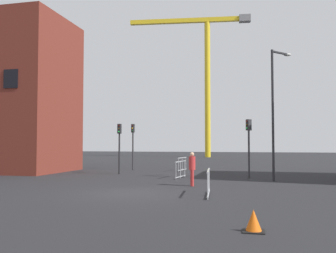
# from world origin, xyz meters

# --- Properties ---
(ground) EXTENTS (160.00, 160.00, 0.00)m
(ground) POSITION_xyz_m (0.00, 0.00, 0.00)
(ground) COLOR black
(brick_building) EXTENTS (10.31, 6.90, 11.89)m
(brick_building) POSITION_xyz_m (-14.07, 10.06, 5.94)
(brick_building) COLOR maroon
(brick_building) RESTS_ON ground
(construction_crane) EXTENTS (19.59, 3.18, 22.81)m
(construction_crane) POSITION_xyz_m (-2.68, 44.02, 15.41)
(construction_crane) COLOR yellow
(construction_crane) RESTS_ON ground
(streetlamp_tall) EXTENTS (1.24, 1.23, 7.70)m
(streetlamp_tall) POSITION_xyz_m (6.47, 6.98, 4.48)
(streetlamp_tall) COLOR #232326
(streetlamp_tall) RESTS_ON ground
(traffic_light_island) EXTENTS (0.25, 0.37, 3.79)m
(traffic_light_island) POSITION_xyz_m (-4.55, 13.75, 2.56)
(traffic_light_island) COLOR #2D2D30
(traffic_light_island) RESTS_ON ground
(traffic_light_verge) EXTENTS (0.37, 0.37, 3.70)m
(traffic_light_verge) POSITION_xyz_m (4.93, 8.35, 2.50)
(traffic_light_verge) COLOR #2D2D30
(traffic_light_verge) RESTS_ON ground
(traffic_light_median) EXTENTS (0.25, 0.37, 3.59)m
(traffic_light_median) POSITION_xyz_m (-4.21, 9.69, 2.44)
(traffic_light_median) COLOR #232326
(traffic_light_median) RESTS_ON ground
(pedestrian_walking) EXTENTS (0.34, 0.34, 1.74)m
(pedestrian_walking) POSITION_xyz_m (2.14, 3.40, 1.01)
(pedestrian_walking) COLOR red
(pedestrian_walking) RESTS_ON ground
(safety_barrier_mid_span) EXTENTS (0.29, 2.45, 1.08)m
(safety_barrier_mid_span) POSITION_xyz_m (3.40, 0.02, 0.56)
(safety_barrier_mid_span) COLOR #B2B5BA
(safety_barrier_mid_span) RESTS_ON ground
(safety_barrier_left_run) EXTENTS (0.29, 2.02, 1.08)m
(safety_barrier_left_run) POSITION_xyz_m (0.71, 7.51, 0.56)
(safety_barrier_left_run) COLOR #9EA0A5
(safety_barrier_left_run) RESTS_ON ground
(safety_barrier_rear) EXTENTS (0.31, 2.14, 1.08)m
(safety_barrier_rear) POSITION_xyz_m (-0.35, 13.50, 0.56)
(safety_barrier_rear) COLOR #9EA0A5
(safety_barrier_rear) RESTS_ON ground
(traffic_cone_orange) EXTENTS (0.54, 0.54, 0.55)m
(traffic_cone_orange) POSITION_xyz_m (5.28, -6.09, 0.25)
(traffic_cone_orange) COLOR black
(traffic_cone_orange) RESTS_ON ground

